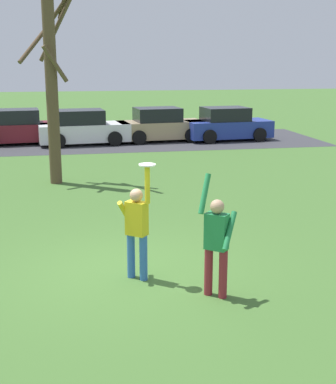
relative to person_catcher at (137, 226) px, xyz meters
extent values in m
plane|color=#426B2D|center=(-0.18, 0.38, -0.98)|extent=(120.00, 120.00, 0.00)
cylinder|color=#3366B7|center=(-0.10, 0.08, -0.57)|extent=(0.14, 0.14, 0.82)
cylinder|color=#3366B7|center=(0.10, -0.08, -0.57)|extent=(0.14, 0.14, 0.82)
cube|color=gold|center=(0.00, 0.00, 0.14)|extent=(0.42, 0.40, 0.60)
sphere|color=tan|center=(0.00, 0.00, 0.55)|extent=(0.23, 0.23, 0.23)
cylinder|color=gold|center=(-0.17, 0.14, 0.19)|extent=(0.35, 0.41, 0.59)
cylinder|color=gold|center=(0.17, -0.14, 0.77)|extent=(0.09, 0.09, 0.66)
cylinder|color=maroon|center=(1.27, -1.06, -0.57)|extent=(0.14, 0.14, 0.82)
cylinder|color=maroon|center=(1.07, -0.89, -0.57)|extent=(0.14, 0.14, 0.82)
cube|color=#238447|center=(1.17, -0.98, 0.14)|extent=(0.42, 0.40, 0.60)
sphere|color=tan|center=(1.17, -0.98, 0.55)|extent=(0.23, 0.23, 0.23)
cylinder|color=#238447|center=(1.34, -1.12, 0.19)|extent=(0.35, 0.41, 0.59)
cylinder|color=#238447|center=(1.00, -0.83, 0.74)|extent=(0.27, 0.30, 0.65)
cylinder|color=white|center=(0.17, -0.14, 1.11)|extent=(0.29, 0.29, 0.02)
cube|color=maroon|center=(-3.28, 16.96, -0.43)|extent=(4.25, 2.18, 0.80)
cube|color=black|center=(-3.43, 16.95, 0.29)|extent=(2.24, 1.83, 0.64)
cylinder|color=black|center=(-2.10, 17.99, -0.65)|extent=(0.68, 0.28, 0.66)
cylinder|color=black|center=(-1.93, 16.17, -0.65)|extent=(0.68, 0.28, 0.66)
cube|color=white|center=(-0.33, 16.22, -0.43)|extent=(4.25, 2.18, 0.80)
cube|color=black|center=(-0.48, 16.21, 0.29)|extent=(2.24, 1.83, 0.64)
cylinder|color=black|center=(0.85, 17.25, -0.65)|extent=(0.68, 0.28, 0.66)
cylinder|color=black|center=(1.02, 15.43, -0.65)|extent=(0.68, 0.28, 0.66)
cylinder|color=black|center=(-1.68, 17.01, -0.65)|extent=(0.68, 0.28, 0.66)
cylinder|color=black|center=(-1.51, 15.19, -0.65)|extent=(0.68, 0.28, 0.66)
cube|color=tan|center=(3.33, 16.61, -0.43)|extent=(4.25, 2.18, 0.80)
cube|color=black|center=(3.18, 16.60, 0.29)|extent=(2.24, 1.83, 0.64)
cylinder|color=black|center=(4.51, 17.64, -0.65)|extent=(0.68, 0.28, 0.66)
cylinder|color=black|center=(4.68, 15.82, -0.65)|extent=(0.68, 0.28, 0.66)
cylinder|color=black|center=(1.98, 17.40, -0.65)|extent=(0.68, 0.28, 0.66)
cylinder|color=black|center=(2.15, 15.58, -0.65)|extent=(0.68, 0.28, 0.66)
cube|color=#233893|center=(6.59, 16.26, -0.43)|extent=(4.25, 2.18, 0.80)
cube|color=black|center=(6.44, 16.25, 0.29)|extent=(2.24, 1.83, 0.64)
cylinder|color=black|center=(7.77, 17.29, -0.65)|extent=(0.68, 0.28, 0.66)
cylinder|color=black|center=(7.94, 15.48, -0.65)|extent=(0.68, 0.28, 0.66)
cylinder|color=black|center=(5.24, 17.05, -0.65)|extent=(0.68, 0.28, 0.66)
cylinder|color=black|center=(5.41, 15.24, -0.65)|extent=(0.68, 0.28, 0.66)
cube|color=#38383D|center=(-0.17, 16.61, -0.98)|extent=(22.34, 6.40, 0.01)
cylinder|color=brown|center=(-1.52, 8.16, 2.02)|extent=(0.37, 0.37, 5.99)
cylinder|color=brown|center=(-1.28, 8.70, 3.81)|extent=(1.24, 0.64, 2.10)
cylinder|color=brown|center=(-1.38, 7.84, 2.71)|extent=(0.78, 0.44, 1.10)
cylinder|color=brown|center=(-1.10, 8.69, 4.45)|extent=(1.22, 0.99, 1.46)
cylinder|color=brown|center=(-2.00, 8.58, 3.29)|extent=(1.00, 1.10, 1.18)
camera|label=1|loc=(-1.14, -8.97, 2.82)|focal=50.53mm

